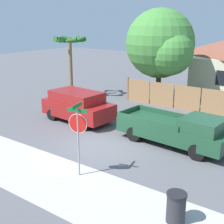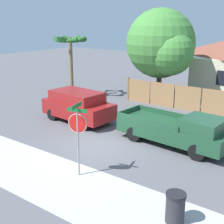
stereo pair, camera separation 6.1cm
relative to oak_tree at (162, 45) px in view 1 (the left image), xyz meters
name	(u,v)px [view 1 (the left image)]	position (x,y,z in m)	size (l,w,h in m)	color
ground_plane	(98,146)	(1.84, -9.93, -4.14)	(80.00, 80.00, 0.00)	#56565B
sidewalk_strip	(42,174)	(1.84, -13.53, -4.13)	(36.00, 3.20, 0.01)	#B2B2AD
oak_tree	(162,45)	(0.00, 0.00, 0.00)	(5.37, 5.11, 6.81)	brown
palm_tree	(70,45)	(-6.15, -3.31, -0.07)	(2.37, 2.57, 4.76)	brown
red_suv	(78,105)	(-1.58, -7.59, -3.14)	(4.61, 2.37, 1.85)	maroon
orange_pickup	(177,130)	(4.94, -7.61, -3.30)	(5.72, 2.40, 1.69)	#1E472D
stop_sign	(78,128)	(3.08, -12.68, -2.16)	(0.83, 0.75, 2.96)	gray
trash_bin	(176,207)	(7.48, -13.17, -3.64)	(0.63, 0.63, 0.98)	#28282D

